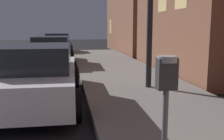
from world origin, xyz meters
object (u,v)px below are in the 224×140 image
at_px(car_white, 37,75).
at_px(car_black, 52,51).
at_px(car_blue, 57,43).
at_px(parking_meter, 166,92).

xyz_separation_m(car_white, car_black, (0.00, 6.34, 0.00)).
relative_size(car_white, car_blue, 1.07).
bearing_deg(parking_meter, car_white, 112.35).
distance_m(parking_meter, car_blue, 17.08).
distance_m(car_white, car_blue, 13.04).
bearing_deg(car_blue, car_black, -90.02).
bearing_deg(parking_meter, car_blue, 95.45).
distance_m(car_white, car_black, 6.34).
bearing_deg(car_black, car_blue, 89.98).
height_order(parking_meter, car_blue, parking_meter).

